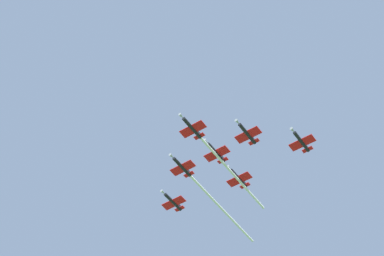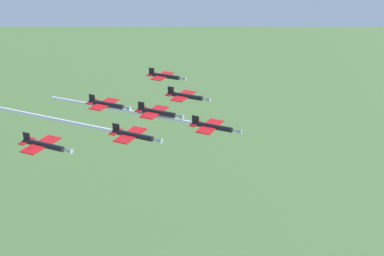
{
  "view_description": "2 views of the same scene",
  "coord_description": "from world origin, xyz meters",
  "views": [
    {
      "loc": [
        113.67,
        -82.03,
        3.52
      ],
      "look_at": [
        19.6,
        18.3,
        165.15
      ],
      "focal_mm": 63.16,
      "sensor_mm": 36.0,
      "label": 1
    },
    {
      "loc": [
        -63.76,
        -31.87,
        207.43
      ],
      "look_at": [
        13.18,
        19.41,
        166.88
      ],
      "focal_mm": 44.79,
      "sensor_mm": 36.0,
      "label": 2
    }
  ],
  "objects": [
    {
      "name": "jet_port_inner",
      "position": [
        30.23,
        32.57,
        166.27
      ],
      "size": [
        8.86,
        11.97,
        2.48
      ],
      "rotation": [
        0.0,
        0.0,
        3.3
      ],
      "color": "black"
    },
    {
      "name": "jet_starboard_inner",
      "position": [
        2.95,
        42.45,
        165.9
      ],
      "size": [
        11.83,
        52.11,
        2.48
      ],
      "rotation": [
        0.0,
        0.0,
        3.3
      ],
      "color": "black"
    },
    {
      "name": "jet_starboard_outer",
      "position": [
        40.81,
        47.09,
        166.22
      ],
      "size": [
        8.86,
        11.97,
        2.48
      ],
      "rotation": [
        0.0,
        0.0,
        3.3
      ],
      "color": "black"
    },
    {
      "name": "jet_port_trail",
      "position": [
        15.31,
        45.67,
        166.01
      ],
      "size": [
        8.86,
        11.97,
        2.48
      ],
      "rotation": [
        0.0,
        0.0,
        3.3
      ],
      "color": "black"
    },
    {
      "name": "jet_lead",
      "position": [
        17.56,
        31.33,
        165.15
      ],
      "size": [
        11.63,
        50.88,
        2.48
      ],
      "rotation": [
        0.0,
        0.0,
        3.3
      ],
      "color": "black"
    },
    {
      "name": "jet_port_outer",
      "position": [
        17.48,
        31.86,
        166.26
      ],
      "size": [
        8.86,
        11.97,
        2.48
      ],
      "rotation": [
        0.0,
        0.0,
        3.3
      ],
      "color": "black"
    },
    {
      "name": "jet_center_rear",
      "position": [
        -9.4,
        39.23,
        166.63
      ],
      "size": [
        8.86,
        11.97,
        2.48
      ],
      "rotation": [
        0.0,
        0.0,
        3.3
      ],
      "color": "black"
    }
  ]
}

